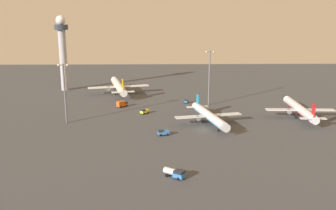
# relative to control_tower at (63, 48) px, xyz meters

# --- Properties ---
(ground_plane) EXTENTS (416.00, 416.00, 0.00)m
(ground_plane) POSITION_rel_control_tower_xyz_m (75.22, -83.20, -25.51)
(ground_plane) COLOR #424449
(control_tower) EXTENTS (8.00, 8.00, 44.53)m
(control_tower) POSITION_rel_control_tower_xyz_m (0.00, 0.00, 0.00)
(control_tower) COLOR #A8A8B2
(control_tower) RESTS_ON ground
(airplane_taxiway_distant) EXTENTS (28.48, 36.35, 9.41)m
(airplane_taxiway_distant) POSITION_rel_control_tower_xyz_m (78.32, -74.46, -21.96)
(airplane_taxiway_distant) COLOR silver
(airplane_taxiway_distant) RESTS_ON ground
(airplane_near_gate) EXTENTS (30.11, 38.69, 9.93)m
(airplane_near_gate) POSITION_rel_control_tower_xyz_m (119.90, -65.41, -21.76)
(airplane_near_gate) COLOR silver
(airplane_near_gate) RESTS_ON ground
(airplane_far_stand) EXTENTS (35.15, 44.84, 11.62)m
(airplane_far_stand) POSITION_rel_control_tower_xyz_m (34.03, -11.72, -21.12)
(airplane_far_stand) COLOR silver
(airplane_far_stand) RESTS_ON ground
(catering_truck) EXTENTS (5.70, 5.61, 3.05)m
(catering_truck) POSITION_rel_control_tower_xyz_m (39.22, -44.12, -23.93)
(catering_truck) COLOR #D85919
(catering_truck) RESTS_ON ground
(fuel_truck) EXTENTS (6.36, 5.35, 2.35)m
(fuel_truck) POSITION_rel_control_tower_xyz_m (62.03, -126.00, -24.15)
(fuel_truck) COLOR #3372BF
(fuel_truck) RESTS_ON ground
(pushback_tug) EXTENTS (2.64, 3.47, 2.05)m
(pushback_tug) POSITION_rel_control_tower_xyz_m (71.53, -36.73, -24.44)
(pushback_tug) COLOR #3372BF
(pushback_tug) RESTS_ON ground
(baggage_tractor) EXTENTS (4.29, 4.33, 2.25)m
(baggage_tractor) POSITION_rel_control_tower_xyz_m (50.85, -57.47, -24.33)
(baggage_tractor) COLOR yellow
(baggage_tractor) RESTS_ON ground
(maintenance_van) EXTENTS (4.50, 2.93, 2.25)m
(maintenance_van) POSITION_rel_control_tower_xyz_m (59.15, -89.17, -24.33)
(maintenance_van) COLOR #3372BF
(maintenance_van) RESTS_ON ground
(apron_light_central) EXTENTS (4.80, 0.90, 27.47)m
(apron_light_central) POSITION_rel_control_tower_xyz_m (82.65, -41.24, -9.91)
(apron_light_central) COLOR slate
(apron_light_central) RESTS_ON ground
(apron_light_west) EXTENTS (4.80, 0.90, 25.00)m
(apron_light_west) POSITION_rel_control_tower_xyz_m (18.62, -71.46, -11.18)
(apron_light_west) COLOR slate
(apron_light_west) RESTS_ON ground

